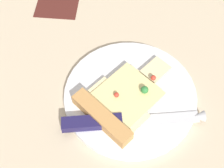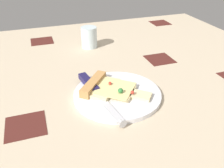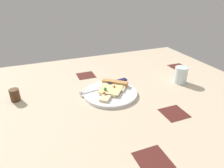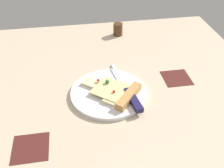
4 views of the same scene
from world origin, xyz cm
name	(u,v)px [view 2 (image 2 of 4)]	position (x,y,z in cm)	size (l,w,h in cm)	color
ground_plane	(128,82)	(0.03, -0.01, -1.50)	(119.22, 119.22, 3.00)	#C6B293
plate	(117,94)	(-8.29, 6.61, 0.63)	(23.54, 23.54, 1.25)	silver
pizza_slice	(108,88)	(-6.65, 8.62, 2.04)	(17.10, 18.38, 2.64)	beige
knife	(96,91)	(-6.79, 12.24, 1.86)	(24.01, 6.14, 2.45)	silver
drinking_glass	(89,37)	(27.96, 5.23, 4.02)	(6.14, 6.14, 8.05)	silver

